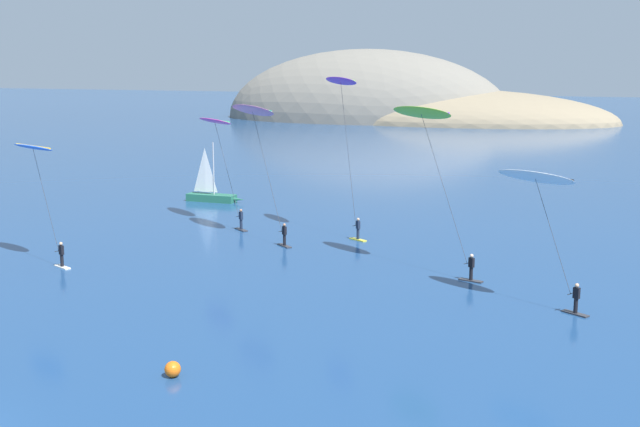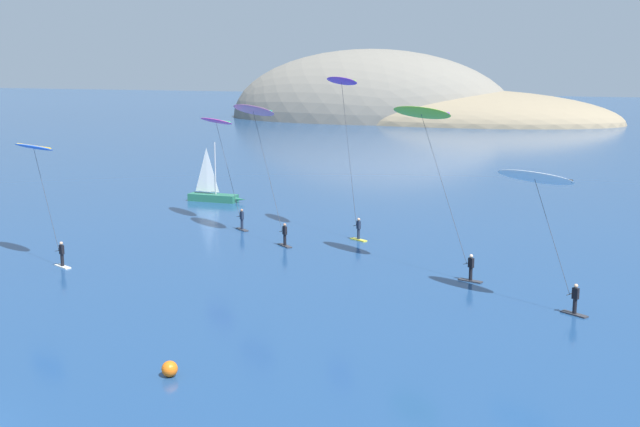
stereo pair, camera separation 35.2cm
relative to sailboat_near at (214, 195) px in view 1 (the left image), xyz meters
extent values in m
ellipsoid|color=#84755B|center=(-0.13, 111.05, -0.64)|extent=(74.53, 38.24, 14.37)
ellipsoid|color=slate|center=(-19.03, 111.43, -0.64)|extent=(67.58, 38.08, 31.97)
cube|color=#23664C|center=(-0.31, 0.00, -0.29)|extent=(4.82, 1.47, 0.70)
cone|color=#23664C|center=(2.09, 0.03, -0.29)|extent=(2.17, 0.70, 0.67)
cylinder|color=#B2B2B7|center=(-0.01, 0.00, 2.56)|extent=(0.12, 0.12, 5.00)
pyramid|color=white|center=(-0.91, -0.01, 2.38)|extent=(1.80, 0.11, 4.25)
cylinder|color=#A5A5AD|center=(-0.91, -0.01, 0.31)|extent=(1.80, 0.11, 0.08)
cube|color=#2D2D33|center=(34.36, -24.43, -0.60)|extent=(1.49, 1.11, 0.08)
cylinder|color=black|center=(34.36, -24.43, -0.16)|extent=(0.22, 0.22, 0.80)
cube|color=black|center=(34.36, -24.43, 0.54)|extent=(0.39, 0.34, 0.60)
sphere|color=tan|center=(34.36, -24.43, 0.96)|extent=(0.22, 0.22, 0.22)
cylinder|color=black|center=(34.06, -24.26, 0.42)|extent=(0.30, 0.50, 0.04)
ellipsoid|color=white|center=(31.83, -23.04, 6.44)|extent=(4.88, 3.48, 0.92)
cylinder|color=black|center=(31.83, -23.04, 6.49)|extent=(4.12, 2.37, 0.16)
cylinder|color=#333338|center=(32.94, -23.65, 3.38)|extent=(2.26, 1.26, 5.93)
cube|color=yellow|center=(18.05, -11.30, -0.60)|extent=(1.51, 1.06, 0.08)
cylinder|color=#192338|center=(18.05, -11.30, -0.16)|extent=(0.22, 0.22, 0.80)
cube|color=#192338|center=(18.05, -11.30, 0.54)|extent=(0.39, 0.38, 0.60)
sphere|color=tan|center=(18.05, -11.30, 0.96)|extent=(0.22, 0.22, 0.22)
cylinder|color=black|center=(17.79, -11.07, 0.42)|extent=(0.40, 0.43, 0.04)
ellipsoid|color=purple|center=(15.98, -9.42, 11.15)|extent=(4.03, 3.81, 0.79)
cylinder|color=#7ACC42|center=(15.98, -9.42, 11.20)|extent=(3.21, 2.94, 0.16)
cylinder|color=#333338|center=(16.88, -10.25, 5.73)|extent=(1.84, 1.68, 10.64)
cube|color=silver|center=(2.35, -25.77, -0.60)|extent=(1.54, 0.96, 0.08)
cylinder|color=black|center=(2.35, -25.77, -0.16)|extent=(0.22, 0.22, 0.80)
cube|color=black|center=(2.35, -25.77, 0.54)|extent=(0.39, 0.31, 0.60)
sphere|color=tan|center=(2.35, -25.77, 0.96)|extent=(0.22, 0.22, 0.22)
cylinder|color=black|center=(2.03, -25.64, 0.42)|extent=(0.24, 0.53, 0.04)
ellipsoid|color=blue|center=(-0.23, -24.74, 7.05)|extent=(4.64, 2.79, 0.54)
cylinder|color=gold|center=(-0.23, -24.74, 7.10)|extent=(4.04, 1.74, 0.16)
cylinder|color=#333338|center=(0.90, -25.19, 3.68)|extent=(2.29, 0.93, 6.53)
cube|color=#2D2D33|center=(28.01, -19.81, -0.60)|extent=(1.55, 0.77, 0.08)
cylinder|color=black|center=(28.01, -19.81, -0.16)|extent=(0.22, 0.22, 0.80)
cube|color=black|center=(28.01, -19.81, 0.54)|extent=(0.39, 0.35, 0.60)
sphere|color=beige|center=(28.01, -19.81, 0.96)|extent=(0.22, 0.22, 0.22)
cylinder|color=black|center=(27.71, -19.62, 0.42)|extent=(0.33, 0.49, 0.04)
ellipsoid|color=#8CD12D|center=(24.09, -17.35, 9.42)|extent=(4.98, 3.81, 0.98)
cylinder|color=#722DD1|center=(24.09, -17.35, 9.47)|extent=(4.14, 2.68, 0.16)
cylinder|color=#333338|center=(25.90, -18.48, 4.87)|extent=(3.65, 2.31, 8.91)
cube|color=#2D2D33|center=(8.20, -11.07, -0.60)|extent=(1.44, 1.22, 0.08)
cylinder|color=#192338|center=(8.20, -11.07, -0.16)|extent=(0.22, 0.22, 0.80)
cube|color=#192338|center=(8.20, -11.07, 0.54)|extent=(0.39, 0.36, 0.60)
sphere|color=#9E7051|center=(8.20, -11.07, 0.96)|extent=(0.22, 0.22, 0.22)
cylinder|color=black|center=(7.91, -10.86, 0.42)|extent=(0.35, 0.47, 0.04)
ellipsoid|color=#D62D9E|center=(4.77, -8.59, 7.78)|extent=(4.98, 4.11, 0.65)
cylinder|color=#28D160|center=(4.77, -8.59, 7.83)|extent=(4.10, 3.02, 0.16)
cylinder|color=#333338|center=(6.34, -9.73, 4.05)|extent=(3.18, 2.30, 7.27)
cube|color=#2D2D33|center=(13.64, -15.11, -0.60)|extent=(1.43, 1.24, 0.08)
cylinder|color=black|center=(13.64, -15.11, -0.16)|extent=(0.22, 0.22, 0.80)
cube|color=black|center=(13.64, -15.11, 0.54)|extent=(0.39, 0.36, 0.60)
sphere|color=#9E7051|center=(13.64, -15.11, 0.96)|extent=(0.22, 0.22, 0.22)
cylinder|color=black|center=(13.35, -14.92, 0.42)|extent=(0.35, 0.47, 0.04)
ellipsoid|color=pink|center=(10.09, -12.65, 9.01)|extent=(5.48, 4.46, 1.04)
cylinder|color=#14895B|center=(10.09, -12.65, 9.06)|extent=(4.46, 3.16, 0.16)
cylinder|color=#333338|center=(11.72, -13.78, 4.67)|extent=(3.30, 2.30, 8.50)
sphere|color=orange|center=(18.66, -39.42, -0.29)|extent=(0.70, 0.70, 0.70)
camera|label=1|loc=(35.76, -67.57, 12.66)|focal=45.00mm
camera|label=2|loc=(36.09, -67.45, 12.66)|focal=45.00mm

